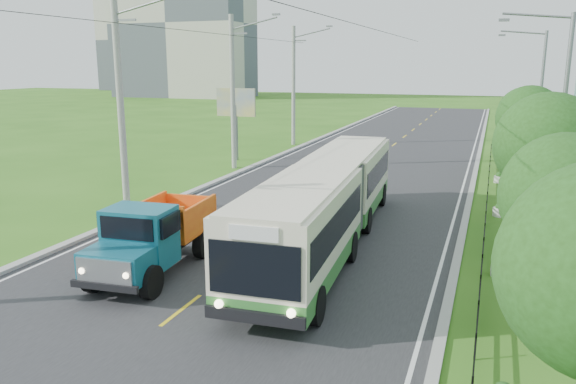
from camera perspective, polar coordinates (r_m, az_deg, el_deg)
The scene contains 26 objects.
ground at distance 16.71m, azimuth -10.78°, elevation -11.74°, with size 240.00×240.00×0.00m, color #2E6417.
road at distance 34.60m, azimuth 6.31°, elevation 1.33°, with size 14.00×120.00×0.02m, color #28282B.
curb_left at distance 36.92m, azimuth -4.60°, elevation 2.20°, with size 0.40×120.00×0.15m, color #9E9E99.
curb_right at distance 33.67m, azimuth 18.21°, elevation 0.50°, with size 0.30×120.00×0.10m, color #9E9E99.
edge_line_left at distance 36.71m, azimuth -3.82°, elevation 2.06°, with size 0.12×120.00×0.00m, color silver.
edge_line_right at distance 33.69m, azimuth 17.36°, elevation 0.52°, with size 0.12×120.00×0.00m, color silver.
centre_dash at distance 16.70m, azimuth -10.78°, elevation -11.67°, with size 0.12×2.20×0.00m, color yellow.
railing_right at distance 27.75m, azimuth 19.50°, elevation -1.62°, with size 0.04×40.00×0.60m, color black.
pole_near at distance 27.37m, azimuth -16.60°, elevation 8.58°, with size 3.51×0.32×10.00m.
pole_mid at distance 37.69m, azimuth -5.59°, elevation 10.09°, with size 3.51×0.32×10.00m.
pole_far at distance 48.78m, azimuth 0.60°, elevation 10.77°, with size 3.51×0.32×10.00m.
tree_second at distance 15.58m, azimuth 26.43°, elevation -1.01°, with size 3.18×3.26×5.30m.
tree_third at distance 21.38m, azimuth 24.94°, elevation 3.86°, with size 3.60×3.62×6.00m.
tree_fourth at distance 27.36m, azimuth 23.91°, elevation 4.83°, with size 3.24×3.31×5.40m.
tree_fifth at distance 33.29m, azimuth 23.36°, elevation 6.59°, with size 3.48×3.52×5.80m.
tree_back at distance 39.27m, azimuth 22.91°, elevation 7.15°, with size 3.30×3.36×5.50m.
streetlight_mid at distance 27.16m, azimuth 25.85°, elevation 7.40°, with size 3.02×0.20×9.07m.
streetlight_far at distance 41.09m, azimuth 24.06°, elevation 9.01°, with size 3.02×0.20×9.07m.
planter_near at distance 20.08m, azimuth 20.81°, elevation -7.21°, with size 0.64×0.64×0.67m.
planter_mid at distance 27.76m, azimuth 20.73°, elevation -1.75°, with size 0.64×0.64×0.67m.
planter_far at distance 35.58m, azimuth 20.69°, elevation 1.34°, with size 0.64×0.64×0.67m.
billboard_left at distance 41.00m, azimuth -5.30°, elevation 8.60°, with size 3.00×0.20×5.20m.
apartment_near at distance 125.25m, azimuth -10.61°, elevation 16.39°, with size 28.00×14.00×30.00m, color #B7B2A3.
apartment_far at distance 159.55m, azimuth -13.88°, elevation 14.72°, with size 24.00×14.00×26.00m, color #B7B2A3.
bus at distance 21.46m, azimuth 4.06°, elevation -0.59°, with size 3.64×16.59×3.18m.
dump_truck at distance 19.35m, azimuth -13.59°, elevation -4.04°, with size 2.70×5.99×2.45m.
Camera 1 is at (7.99, -12.95, 6.90)m, focal length 35.00 mm.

